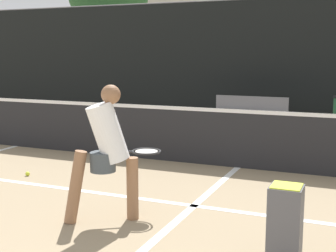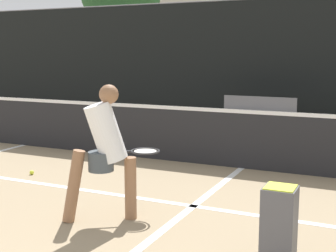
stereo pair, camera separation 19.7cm
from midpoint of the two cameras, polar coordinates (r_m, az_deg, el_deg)
name	(u,v)px [view 1 (the left image)]	position (r m, az deg, el deg)	size (l,w,h in m)	color
court_service_line	(194,206)	(5.76, 2.18, -9.69)	(8.25, 0.10, 0.01)	white
court_center_mark	(183,215)	(5.45, 0.85, -10.78)	(0.10, 4.88, 0.01)	white
net	(238,136)	(7.57, 7.84, -1.28)	(11.09, 0.09, 1.07)	slate
fence_back	(286,64)	(11.83, 13.70, 7.40)	(24.00, 0.06, 3.17)	black
player_practicing	(107,148)	(5.13, -8.52, -2.64)	(0.94, 1.00, 1.51)	#8C6042
tennis_ball_scattered_1	(28,174)	(7.43, -17.49, -5.57)	(0.07, 0.07, 0.07)	#D1E033
ball_hopper	(285,223)	(4.27, 12.79, -11.44)	(0.28, 0.28, 0.71)	#4C4C51
courtside_bench	(250,114)	(10.74, 9.43, 1.48)	(1.68, 0.42, 0.86)	slate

